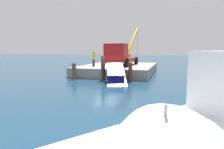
{
  "coord_description": "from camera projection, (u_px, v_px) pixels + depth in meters",
  "views": [
    {
      "loc": [
        20.6,
        6.65,
        3.1
      ],
      "look_at": [
        1.01,
        1.0,
        0.65
      ],
      "focal_mm": 33.3,
      "sensor_mm": 36.0,
      "label": 1
    }
  ],
  "objects": [
    {
      "name": "piling_far",
      "position": [
        130.0,
        72.0,
        20.44
      ],
      "size": [
        0.36,
        0.36,
        1.83
      ],
      "primitive_type": "cylinder",
      "color": "brown",
      "rests_on": "ground"
    },
    {
      "name": "salvaged_car",
      "position": [
        115.0,
        76.0,
        19.36
      ],
      "size": [
        4.41,
        3.1,
        2.56
      ],
      "color": "navy",
      "rests_on": "ground"
    },
    {
      "name": "crane_truck",
      "position": [
        120.0,
        55.0,
        25.99
      ],
      "size": [
        10.78,
        3.28,
        5.48
      ],
      "color": "maroon",
      "rests_on": "dock"
    },
    {
      "name": "dock_worker",
      "position": [
        94.0,
        58.0,
        25.2
      ],
      "size": [
        0.34,
        0.34,
        1.85
      ],
      "color": "#323232",
      "rests_on": "dock"
    },
    {
      "name": "dock",
      "position": [
        119.0,
        69.0,
        27.43
      ],
      "size": [
        12.25,
        8.87,
        1.08
      ],
      "primitive_type": "cube",
      "color": "gray",
      "rests_on": "ground"
    },
    {
      "name": "piling_mid",
      "position": [
        103.0,
        68.0,
        21.03
      ],
      "size": [
        0.35,
        0.35,
        2.47
      ],
      "primitive_type": "cylinder",
      "color": "brown",
      "rests_on": "ground"
    },
    {
      "name": "ground",
      "position": [
        106.0,
        79.0,
        21.85
      ],
      "size": [
        200.0,
        200.0,
        0.0
      ],
      "primitive_type": "plane",
      "color": "navy"
    },
    {
      "name": "piling_near",
      "position": [
        74.0,
        71.0,
        21.93
      ],
      "size": [
        0.42,
        0.42,
        1.66
      ],
      "primitive_type": "cylinder",
      "color": "brown",
      "rests_on": "ground"
    }
  ]
}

